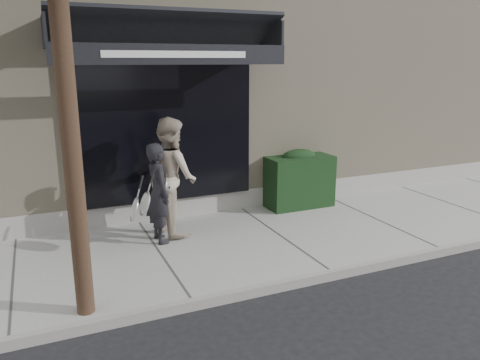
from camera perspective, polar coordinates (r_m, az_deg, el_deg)
name	(u,v)px	position (r m, az deg, el deg)	size (l,w,h in m)	color
ground	(278,241)	(7.90, 4.67, -7.39)	(80.00, 80.00, 0.00)	black
sidewalk	(278,237)	(7.88, 4.68, -6.98)	(20.00, 3.00, 0.12)	gray
curb	(332,275)	(6.67, 11.11, -11.25)	(20.00, 0.10, 0.14)	gray
building_facade	(185,68)	(11.93, -6.73, 13.40)	(14.30, 8.04, 5.64)	tan
hedge	(298,179)	(9.25, 7.10, 0.10)	(1.30, 0.70, 1.14)	black
pedestrian_front	(158,193)	(7.41, -9.95, -1.60)	(0.76, 0.80, 1.59)	black
pedestrian_back	(171,176)	(7.72, -8.35, 0.47)	(0.89, 1.05, 1.94)	#B2A38E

